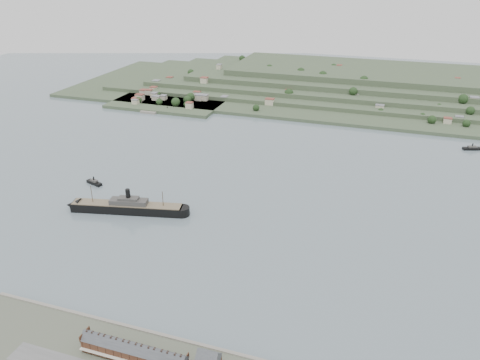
% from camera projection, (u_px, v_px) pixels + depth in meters
% --- Properties ---
extents(ground, '(1400.00, 1400.00, 0.00)m').
position_uv_depth(ground, '(254.00, 209.00, 371.37)').
color(ground, slate).
rests_on(ground, ground).
extents(terrace_row, '(55.60, 9.80, 11.07)m').
position_uv_depth(terrace_row, '(134.00, 352.00, 227.12)').
color(terrace_row, '#462719').
rests_on(terrace_row, ground).
extents(far_peninsula, '(760.00, 309.00, 30.00)m').
position_uv_depth(far_peninsula, '(349.00, 85.00, 695.69)').
color(far_peninsula, '#374830').
rests_on(far_peninsula, ground).
extents(steamship, '(98.81, 31.43, 23.94)m').
position_uv_depth(steamship, '(124.00, 207.00, 366.04)').
color(steamship, black).
rests_on(steamship, ground).
extents(tugboat, '(17.04, 9.29, 7.42)m').
position_uv_depth(tugboat, '(94.00, 182.00, 412.53)').
color(tugboat, black).
rests_on(tugboat, ground).
extents(ferry_west, '(16.85, 6.39, 6.17)m').
position_uv_depth(ferry_west, '(167.00, 110.00, 614.42)').
color(ferry_west, black).
rests_on(ferry_west, ground).
extents(ferry_east, '(19.33, 11.16, 7.00)m').
position_uv_depth(ferry_east, '(472.00, 148.00, 488.07)').
color(ferry_east, black).
rests_on(ferry_east, ground).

